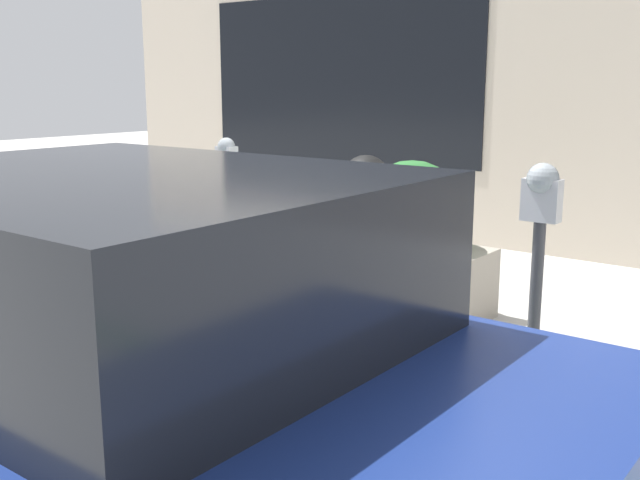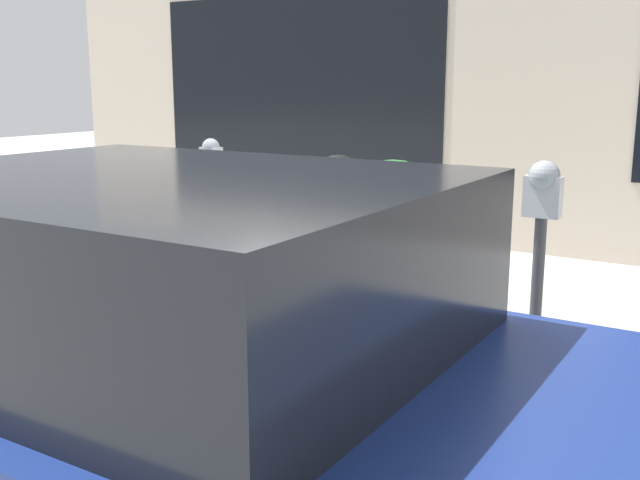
% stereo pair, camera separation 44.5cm
% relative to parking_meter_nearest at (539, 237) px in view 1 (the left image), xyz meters
% --- Properties ---
extents(ground_plane, '(40.00, 40.00, 0.00)m').
position_rel_parking_meter_nearest_xyz_m(ground_plane, '(1.21, 0.51, -1.03)').
color(ground_plane, beige).
extents(curb_strip, '(13.50, 0.16, 0.04)m').
position_rel_parking_meter_nearest_xyz_m(curb_strip, '(1.21, 0.59, -1.01)').
color(curb_strip, '#338C47').
rests_on(curb_strip, ground_plane).
extents(building_facade, '(13.50, 0.17, 3.40)m').
position_rel_parking_meter_nearest_xyz_m(building_facade, '(1.21, -3.96, 0.68)').
color(building_facade, beige).
rests_on(building_facade, ground_plane).
extents(parking_meter_nearest, '(0.20, 0.17, 1.42)m').
position_rel_parking_meter_nearest_xyz_m(parking_meter_nearest, '(0.00, 0.00, 0.00)').
color(parking_meter_nearest, '#38383D').
rests_on(parking_meter_nearest, ground_plane).
extents(parking_meter_second, '(0.16, 0.14, 1.33)m').
position_rel_parking_meter_nearest_xyz_m(parking_meter_second, '(1.20, 0.00, -0.07)').
color(parking_meter_second, '#38383D').
rests_on(parking_meter_second, ground_plane).
extents(parking_meter_middle, '(0.15, 0.13, 1.44)m').
position_rel_parking_meter_nearest_xyz_m(parking_meter_middle, '(2.37, -0.04, -0.13)').
color(parking_meter_middle, '#38383D').
rests_on(parking_meter_middle, ground_plane).
extents(planter_box, '(1.16, 0.83, 1.24)m').
position_rel_parking_meter_nearest_xyz_m(planter_box, '(1.49, -1.18, -0.46)').
color(planter_box, '#A39989').
rests_on(planter_box, ground_plane).
extents(parked_car_front, '(4.05, 1.98, 1.51)m').
position_rel_parking_meter_nearest_xyz_m(parked_car_front, '(0.92, 2.12, -0.24)').
color(parked_car_front, navy).
rests_on(parked_car_front, ground_plane).
extents(trash_bin, '(0.51, 0.51, 1.17)m').
position_rel_parking_meter_nearest_xyz_m(trash_bin, '(2.42, -1.89, -0.44)').
color(trash_bin, '#514C47').
rests_on(trash_bin, ground_plane).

